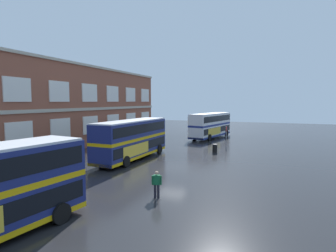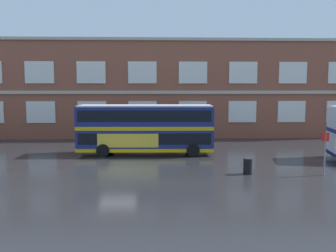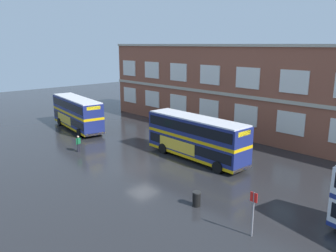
{
  "view_description": "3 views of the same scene",
  "coord_description": "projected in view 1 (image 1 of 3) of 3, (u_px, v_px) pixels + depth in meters",
  "views": [
    {
      "loc": [
        -23.18,
        -8.85,
        5.98
      ],
      "look_at": [
        3.76,
        1.84,
        3.41
      ],
      "focal_mm": 29.53,
      "sensor_mm": 36.0,
      "label": 1
    },
    {
      "loc": [
        2.61,
        -24.17,
        5.39
      ],
      "look_at": [
        3.56,
        2.33,
        2.62
      ],
      "focal_mm": 38.11,
      "sensor_mm": 36.0,
      "label": 2
    },
    {
      "loc": [
        22.63,
        -18.19,
        10.74
      ],
      "look_at": [
        -0.49,
        3.57,
        3.08
      ],
      "focal_mm": 36.43,
      "sensor_mm": 36.0,
      "label": 3
    }
  ],
  "objects": [
    {
      "name": "station_litter_bin",
      "position": [
        215.0,
        148.0,
        32.22
      ],
      "size": [
        0.6,
        0.6,
        1.03
      ],
      "color": "black",
      "rests_on": "ground"
    },
    {
      "name": "waiting_passenger",
      "position": [
        157.0,
        183.0,
        17.12
      ],
      "size": [
        0.35,
        0.63,
        1.7
      ],
      "color": "black",
      "rests_on": "ground"
    },
    {
      "name": "double_decker_far",
      "position": [
        211.0,
        125.0,
        45.35
      ],
      "size": [
        11.29,
        4.67,
        4.07
      ],
      "color": "silver",
      "rests_on": "ground"
    },
    {
      "name": "ground_plane",
      "position": [
        152.0,
        165.0,
        25.97
      ],
      "size": [
        120.0,
        120.0,
        0.0
      ],
      "primitive_type": "plane",
      "color": "#232326"
    },
    {
      "name": "brick_terminal_building",
      "position": [
        33.0,
        108.0,
        32.54
      ],
      "size": [
        48.45,
        8.19,
        10.76
      ],
      "color": "brown",
      "rests_on": "ground"
    },
    {
      "name": "double_decker_middle",
      "position": [
        132.0,
        139.0,
        28.56
      ],
      "size": [
        11.07,
        3.11,
        4.07
      ],
      "color": "navy",
      "rests_on": "ground"
    },
    {
      "name": "bus_stand_flag",
      "position": [
        226.0,
        135.0,
        36.29
      ],
      "size": [
        0.44,
        0.1,
        2.7
      ],
      "color": "slate",
      "rests_on": "ground"
    }
  ]
}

